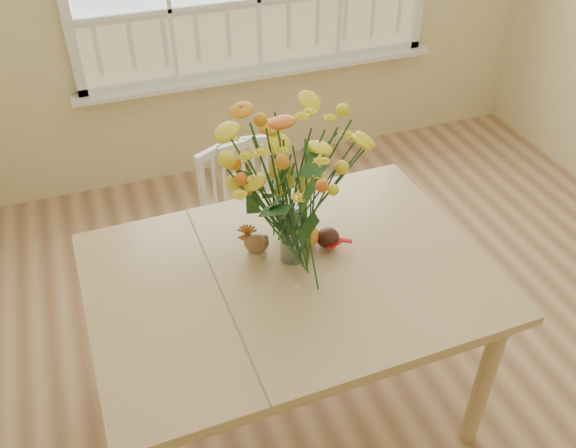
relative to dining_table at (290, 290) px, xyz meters
name	(u,v)px	position (x,y,z in m)	size (l,w,h in m)	color
floor	(412,402)	(0.53, -0.19, -0.71)	(4.00, 4.50, 0.01)	#986C49
dining_table	(290,290)	(0.00, 0.00, 0.00)	(1.52, 1.11, 0.80)	tan
windsor_chair	(244,219)	(0.04, 0.78, -0.22)	(0.47, 0.45, 0.86)	white
flower_vase	(293,186)	(0.04, 0.08, 0.43)	(0.47, 0.47, 0.56)	white
pumpkin	(305,236)	(0.11, 0.13, 0.14)	(0.12, 0.12, 0.09)	orange
turkey_figurine	(256,243)	(-0.08, 0.15, 0.14)	(0.12, 0.10, 0.12)	#CCB78C
dark_gourd	(328,239)	(0.19, 0.09, 0.13)	(0.13, 0.09, 0.08)	#38160F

